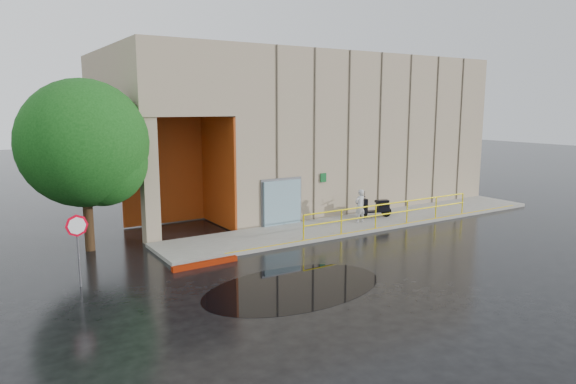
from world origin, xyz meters
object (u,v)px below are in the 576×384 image
person (360,206)px  tree_near (88,148)px  red_curb (205,264)px  scooter (375,202)px  stop_sign (77,234)px

person → tree_near: tree_near is taller
red_curb → scooter: bearing=13.0°
stop_sign → red_curb: 4.30m
red_curb → person: bearing=12.4°
scooter → red_curb: bearing=-151.1°
scooter → tree_near: bearing=-172.6°
person → tree_near: (-11.17, 2.26, 2.97)m
person → scooter: bearing=-167.0°
red_curb → tree_near: bearing=123.9°
scooter → tree_near: 12.94m
person → tree_near: size_ratio=0.24×
stop_sign → red_curb: bearing=13.1°
scooter → red_curb: (-9.70, -2.24, -0.83)m
stop_sign → person: bearing=23.1°
person → red_curb: bearing=8.3°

